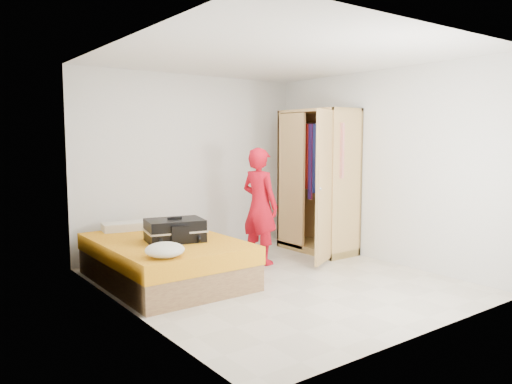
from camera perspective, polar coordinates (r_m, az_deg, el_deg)
room at (r=5.76m, az=2.45°, el=2.35°), size 4.00×4.02×2.60m
bed at (r=6.02m, az=-10.29°, el=-7.68°), size 1.42×2.02×0.50m
wardrobe at (r=7.38m, az=7.12°, el=0.79°), size 1.11×1.46×2.10m
person at (r=6.68m, az=0.42°, el=-1.60°), size 0.49×0.63×1.56m
suitcase at (r=5.84m, az=-9.26°, el=-4.34°), size 0.74×0.61×0.28m
round_cushion at (r=5.08m, az=-10.38°, el=-6.53°), size 0.40×0.40×0.15m
pillow at (r=6.67m, az=-14.74°, el=-3.81°), size 0.60×0.38×0.10m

